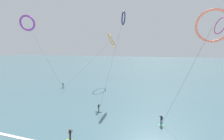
% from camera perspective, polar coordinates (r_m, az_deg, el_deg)
% --- Properties ---
extents(sea_water, '(400.00, 200.00, 0.08)m').
position_cam_1_polar(sea_water, '(116.47, 12.01, 1.38)').
color(sea_water, '#476B75').
rests_on(sea_water, ground).
extents(surfer_emerald, '(1.40, 0.73, 1.70)m').
position_cam_1_polar(surfer_emerald, '(29.92, 15.85, -15.63)').
color(surfer_emerald, '#199351').
rests_on(surfer_emerald, ground).
extents(surfer_teal, '(1.40, 0.73, 1.70)m').
position_cam_1_polar(surfer_teal, '(54.76, -15.71, -4.93)').
color(surfer_teal, teal).
rests_on(surfer_teal, ground).
extents(surfer_charcoal, '(1.40, 0.70, 1.70)m').
position_cam_1_polar(surfer_charcoal, '(34.02, -4.40, -12.45)').
color(surfer_charcoal, black).
rests_on(surfer_charcoal, ground).
extents(surfer_lime, '(1.40, 0.72, 1.70)m').
position_cam_1_polar(surfer_lime, '(25.33, -13.53, -20.04)').
color(surfer_lime, '#8CC62D').
rests_on(surfer_lime, ground).
extents(kite_coral, '(8.76, 2.79, 17.75)m').
position_cam_1_polar(kite_coral, '(28.90, 30.05, 12.40)').
color(kite_coral, '#EA7260').
rests_on(kite_coral, ground).
extents(kite_navy, '(1.54, 17.24, 21.58)m').
position_cam_1_polar(kite_navy, '(46.92, 3.76, 16.53)').
color(kite_navy, navy).
rests_on(kite_navy, ground).
extents(kite_violet, '(3.76, 13.77, 19.39)m').
position_cam_1_polar(kite_violet, '(43.91, -25.96, 13.61)').
color(kite_violet, purple).
rests_on(kite_violet, ground).
extents(kite_amber, '(13.70, 15.69, 17.08)m').
position_cam_1_polar(kite_amber, '(60.33, -0.22, 9.63)').
color(kite_amber, orange).
rests_on(kite_amber, ground).
extents(kite_magenta, '(4.24, 40.05, 20.93)m').
position_cam_1_polar(kite_magenta, '(60.57, 31.87, 12.16)').
color(kite_magenta, '#CC288E').
rests_on(kite_magenta, ground).
extents(wave_crest_mid, '(17.35, 1.32, 0.12)m').
position_cam_1_polar(wave_crest_mid, '(28.51, -27.80, -19.16)').
color(wave_crest_mid, white).
rests_on(wave_crest_mid, ground).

